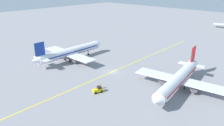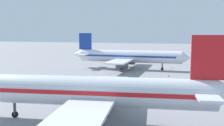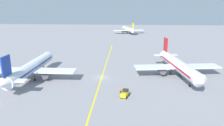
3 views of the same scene
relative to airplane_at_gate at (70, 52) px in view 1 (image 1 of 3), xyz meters
name	(u,v)px [view 1 (image 1 of 3)]	position (x,y,z in m)	size (l,w,h in m)	color
ground_plane	(113,72)	(21.63, 3.41, -3.71)	(400.00, 400.00, 0.00)	gray
apron_yellow_centreline	(113,72)	(21.63, 3.41, -3.71)	(0.40, 120.00, 0.01)	yellow
airplane_at_gate	(70,52)	(0.00, 0.00, 0.00)	(28.07, 35.44, 10.60)	silver
airplane_adjacent_stand	(179,79)	(46.15, 6.79, 0.00)	(28.46, 35.49, 10.60)	silver
baggage_tug_white	(98,90)	(29.41, -11.55, -2.81)	(2.49, 3.32, 2.11)	gold
ground_crew_worker	(101,86)	(28.23, -9.28, -2.80)	(0.57, 0.28, 1.68)	#23232D
traffic_cone_near_nose	(87,61)	(6.18, 3.77, -3.43)	(0.32, 0.32, 0.55)	orange
traffic_cone_mid_apron	(140,78)	(32.79, 5.25, -3.43)	(0.32, 0.32, 0.55)	orange
traffic_cone_by_wingtip	(108,58)	(9.87, 12.74, -3.43)	(0.32, 0.32, 0.55)	orange
traffic_cone_far_edge	(87,52)	(-3.52, 12.49, -3.43)	(0.32, 0.32, 0.55)	orange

